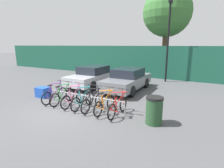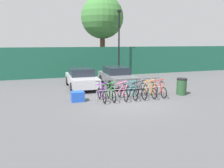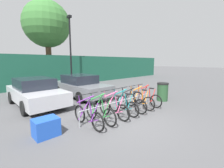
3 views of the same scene
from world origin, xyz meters
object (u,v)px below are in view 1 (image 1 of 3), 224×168
bicycle_pink (73,98)px  trash_bin (154,110)px  lamp_post (168,38)px  cargo_crate (43,92)px  bicycle_green (63,96)px  bicycle_orange (105,104)px  bicycle_red (118,107)px  tree_behind_hoarding (167,13)px  car_grey (127,79)px  car_silver (93,76)px  bicycle_black (93,102)px  bicycle_teal (83,100)px  bicycle_purple (55,95)px  bike_rack (85,97)px

bicycle_pink → trash_bin: 3.89m
lamp_post → cargo_crate: 9.69m
cargo_crate → bicycle_green: bearing=-10.6°
bicycle_orange → lamp_post: lamp_post is taller
bicycle_red → lamp_post: lamp_post is taller
bicycle_orange → lamp_post: size_ratio=0.28×
bicycle_red → tree_behind_hoarding: (-0.57, 10.77, 5.27)m
bicycle_orange → car_grey: bearing=98.9°
bicycle_green → car_silver: car_silver is taller
bicycle_red → tree_behind_hoarding: size_ratio=0.22×
bicycle_black → bicycle_green: bearing=-179.1°
bicycle_green → cargo_crate: bearing=173.1°
bicycle_teal → bicycle_pink: bearing=179.3°
bicycle_pink → cargo_crate: (-2.50, 0.34, -0.10)m
bicycle_pink → bicycle_teal: same height
trash_bin → bicycle_purple: bearing=179.3°
bicycle_green → tree_behind_hoarding: (2.47, 10.77, 5.27)m
bike_rack → bicycle_teal: bicycle_teal is taller
bicycle_orange → bicycle_green: bearing=178.8°
car_silver → car_grey: (2.67, 0.02, 0.00)m
bicycle_black → trash_bin: bearing=-0.5°
tree_behind_hoarding → bike_rack: bearing=-96.5°
cargo_crate → trash_bin: bearing=-3.6°
car_silver → bike_rack: bearing=-60.0°
bicycle_pink → bicycle_red: (2.37, 0.00, 0.00)m
bicycle_pink → lamp_post: 8.91m
bicycle_black → bicycle_pink: bearing=-179.1°
bike_rack → bicycle_green: bicycle_green is taller
bike_rack → car_silver: car_silver is taller
tree_behind_hoarding → car_silver: bearing=-117.0°
bicycle_black → bicycle_orange: 0.63m
car_grey → bicycle_orange: bearing=-79.9°
car_grey → tree_behind_hoarding: size_ratio=0.56×
bicycle_green → car_silver: size_ratio=0.39×
bicycle_black → bicycle_orange: bearing=0.9°
bicycle_purple → bicycle_green: (0.53, 0.00, 0.00)m
car_silver → trash_bin: bearing=-36.3°
bike_rack → bicycle_red: (1.79, -0.15, -0.11)m
bike_rack → bicycle_red: bearing=-4.7°
bicycle_purple → lamp_post: 9.34m
lamp_post → cargo_crate: bearing=-123.8°
car_silver → trash_bin: (5.54, -4.07, -0.17)m
car_silver → lamp_post: 6.41m
bicycle_purple → bicycle_pink: same height
bike_rack → bicycle_orange: bicycle_orange is taller
bicycle_purple → trash_bin: (5.10, -0.07, 0.14)m
bicycle_black → tree_behind_hoarding: bearing=87.3°
lamp_post → tree_behind_hoarding: bearing=106.1°
bicycle_green → car_silver: (-0.97, 4.00, 0.31)m
bike_rack → bicycle_purple: bicycle_purple is taller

